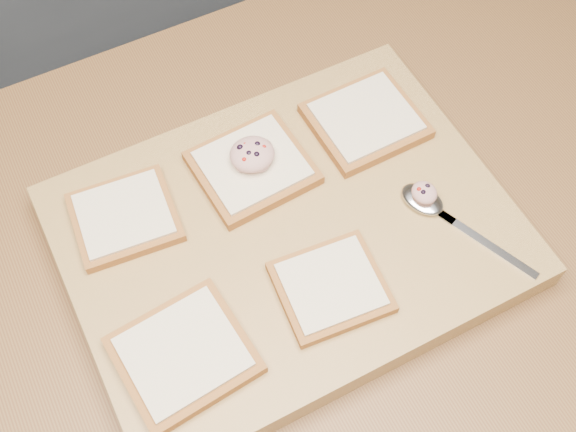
# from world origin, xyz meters

# --- Properties ---
(island_counter) EXTENTS (2.00, 0.80, 0.90)m
(island_counter) POSITION_xyz_m (0.00, 0.00, 0.45)
(island_counter) COLOR slate
(island_counter) RESTS_ON ground
(cutting_board) EXTENTS (0.48, 0.37, 0.04)m
(cutting_board) POSITION_xyz_m (0.00, 0.02, 0.92)
(cutting_board) COLOR tan
(cutting_board) RESTS_ON island_counter
(bread_far_left) EXTENTS (0.12, 0.11, 0.02)m
(bread_far_left) POSITION_xyz_m (-0.15, 0.11, 0.95)
(bread_far_left) COLOR #9F6829
(bread_far_left) RESTS_ON cutting_board
(bread_far_center) EXTENTS (0.13, 0.12, 0.02)m
(bread_far_center) POSITION_xyz_m (-0.00, 0.11, 0.95)
(bread_far_center) COLOR #9F6829
(bread_far_center) RESTS_ON cutting_board
(bread_far_right) EXTENTS (0.13, 0.12, 0.02)m
(bread_far_right) POSITION_xyz_m (0.15, 0.11, 0.95)
(bread_far_right) COLOR #9F6829
(bread_far_right) RESTS_ON cutting_board
(bread_near_left) EXTENTS (0.13, 0.12, 0.02)m
(bread_near_left) POSITION_xyz_m (-0.16, -0.06, 0.95)
(bread_near_left) COLOR #9F6829
(bread_near_left) RESTS_ON cutting_board
(bread_near_center) EXTENTS (0.12, 0.11, 0.02)m
(bread_near_center) POSITION_xyz_m (0.01, -0.06, 0.95)
(bread_near_center) COLOR #9F6829
(bread_near_center) RESTS_ON cutting_board
(tuna_salad_dollop) EXTENTS (0.05, 0.05, 0.02)m
(tuna_salad_dollop) POSITION_xyz_m (0.00, 0.11, 0.97)
(tuna_salad_dollop) COLOR #D59088
(tuna_salad_dollop) RESTS_ON bread_far_center
(spoon) EXTENTS (0.09, 0.17, 0.01)m
(spoon) POSITION_xyz_m (0.15, -0.03, 0.94)
(spoon) COLOR silver
(spoon) RESTS_ON cutting_board
(spoon_salad) EXTENTS (0.03, 0.03, 0.02)m
(spoon_salad) POSITION_xyz_m (0.15, -0.02, 0.96)
(spoon_salad) COLOR #D59088
(spoon_salad) RESTS_ON spoon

